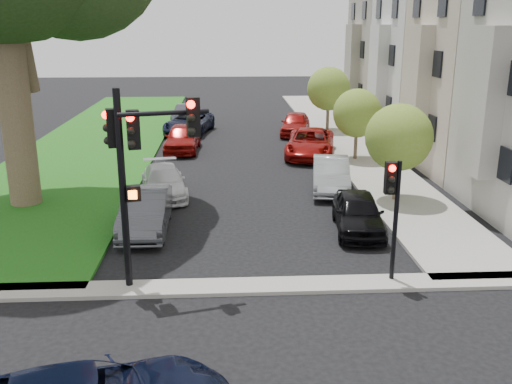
{
  "coord_description": "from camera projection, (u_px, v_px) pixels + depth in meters",
  "views": [
    {
      "loc": [
        -0.99,
        -12.91,
        7.32
      ],
      "look_at": [
        0.0,
        5.0,
        2.0
      ],
      "focal_mm": 40.0,
      "sensor_mm": 36.0,
      "label": 1
    }
  ],
  "objects": [
    {
      "name": "car_parked_6",
      "position": [
        164.0,
        182.0,
        25.03
      ],
      "size": [
        2.56,
        4.69,
        1.29
      ],
      "primitive_type": "imported",
      "rotation": [
        0.0,
        0.0,
        0.18
      ],
      "color": "silver",
      "rests_on": "ground"
    },
    {
      "name": "small_tree_a",
      "position": [
        399.0,
        137.0,
        23.56
      ],
      "size": [
        2.79,
        2.79,
        4.19
      ],
      "color": "brown",
      "rests_on": "ground"
    },
    {
      "name": "sidewalk_cross",
      "position": [
        262.0,
        286.0,
        16.39
      ],
      "size": [
        60.0,
        1.0,
        0.12
      ],
      "primitive_type": "cube",
      "color": "#A69F91",
      "rests_on": "ground"
    },
    {
      "name": "grass_strip",
      "position": [
        102.0,
        140.0,
        36.97
      ],
      "size": [
        8.0,
        44.0,
        0.12
      ],
      "primitive_type": "cube",
      "color": "#205113",
      "rests_on": "ground"
    },
    {
      "name": "car_parked_3",
      "position": [
        295.0,
        124.0,
        38.72
      ],
      "size": [
        2.68,
        4.83,
        1.55
      ],
      "primitive_type": "imported",
      "rotation": [
        0.0,
        0.0,
        -0.19
      ],
      "color": "maroon",
      "rests_on": "ground"
    },
    {
      "name": "car_parked_2",
      "position": [
        310.0,
        143.0,
        32.39
      ],
      "size": [
        3.64,
        6.02,
        1.56
      ],
      "primitive_type": "imported",
      "rotation": [
        0.0,
        0.0,
        -0.2
      ],
      "color": "maroon",
      "rests_on": "ground"
    },
    {
      "name": "car_parked_1",
      "position": [
        331.0,
        174.0,
        25.78
      ],
      "size": [
        2.23,
        4.74,
        1.5
      ],
      "primitive_type": "imported",
      "rotation": [
        0.0,
        0.0,
        -0.15
      ],
      "color": "#999BA0",
      "rests_on": "ground"
    },
    {
      "name": "traffic_signal_secondary",
      "position": [
        393.0,
        199.0,
        16.06
      ],
      "size": [
        0.45,
        0.37,
        3.66
      ],
      "color": "black",
      "rests_on": "ground"
    },
    {
      "name": "sidewalk_right",
      "position": [
        342.0,
        137.0,
        37.8
      ],
      "size": [
        3.5,
        44.0,
        0.12
      ],
      "primitive_type": "cube",
      "color": "#A69F91",
      "rests_on": "ground"
    },
    {
      "name": "car_parked_9",
      "position": [
        186.0,
        114.0,
        43.49
      ],
      "size": [
        2.09,
        4.34,
        1.37
      ],
      "primitive_type": "imported",
      "rotation": [
        0.0,
        0.0,
        -0.16
      ],
      "color": "#3F4247",
      "rests_on": "ground"
    },
    {
      "name": "house_d",
      "position": [
        404.0,
        29.0,
        42.37
      ],
      "size": [
        7.7,
        7.55,
        15.97
      ],
      "color": "gray",
      "rests_on": "ground"
    },
    {
      "name": "small_tree_c",
      "position": [
        329.0,
        89.0,
        39.23
      ],
      "size": [
        2.99,
        2.99,
        4.49
      ],
      "color": "brown",
      "rests_on": "ground"
    },
    {
      "name": "small_tree_b",
      "position": [
        357.0,
        113.0,
        30.89
      ],
      "size": [
        2.65,
        2.65,
        3.97
      ],
      "color": "brown",
      "rests_on": "ground"
    },
    {
      "name": "house_b",
      "position": [
        497.0,
        31.0,
        28.02
      ],
      "size": [
        7.7,
        7.55,
        15.97
      ],
      "color": "#B0A794",
      "rests_on": "ground"
    },
    {
      "name": "house_c",
      "position": [
        441.0,
        30.0,
        35.19
      ],
      "size": [
        7.7,
        7.55,
        15.97
      ],
      "color": "#AEABA9",
      "rests_on": "ground"
    },
    {
      "name": "car_parked_0",
      "position": [
        358.0,
        213.0,
        20.7
      ],
      "size": [
        2.09,
        4.32,
        1.42
      ],
      "primitive_type": "imported",
      "rotation": [
        0.0,
        0.0,
        -0.1
      ],
      "color": "black",
      "rests_on": "ground"
    },
    {
      "name": "car_parked_8",
      "position": [
        189.0,
        123.0,
        39.15
      ],
      "size": [
        3.62,
        5.96,
        1.55
      ],
      "primitive_type": "imported",
      "rotation": [
        0.0,
        0.0,
        -0.2
      ],
      "color": "black",
      "rests_on": "ground"
    },
    {
      "name": "car_parked_5",
      "position": [
        146.0,
        211.0,
        20.71
      ],
      "size": [
        1.66,
        4.62,
        1.52
      ],
      "primitive_type": "imported",
      "rotation": [
        0.0,
        0.0,
        0.01
      ],
      "color": "#3F4247",
      "rests_on": "ground"
    },
    {
      "name": "car_parked_7",
      "position": [
        182.0,
        138.0,
        33.76
      ],
      "size": [
        2.12,
        4.81,
        1.61
      ],
      "primitive_type": "imported",
      "rotation": [
        0.0,
        0.0,
        -0.05
      ],
      "color": "maroon",
      "rests_on": "ground"
    },
    {
      "name": "traffic_signal_main",
      "position": [
        138.0,
        154.0,
        15.33
      ],
      "size": [
        2.79,
        0.84,
        5.71
      ],
      "color": "black",
      "rests_on": "ground"
    },
    {
      "name": "ground",
      "position": [
        267.0,
        323.0,
        14.49
      ],
      "size": [
        140.0,
        140.0,
        0.0
      ],
      "primitive_type": "plane",
      "color": "black",
      "rests_on": "ground"
    }
  ]
}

